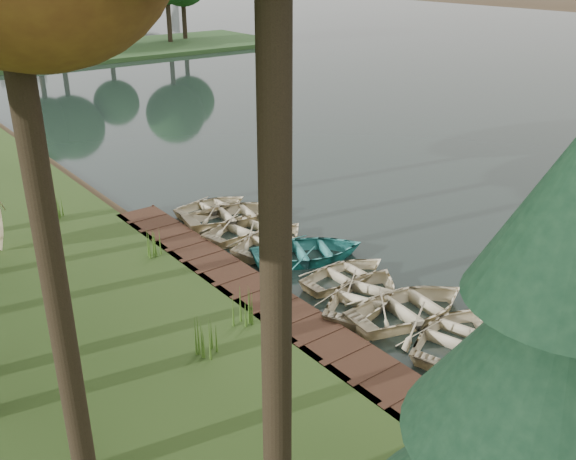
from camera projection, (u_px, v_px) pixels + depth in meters
ground at (297, 284)px, 19.78m from camera, size 300.00×300.00×0.00m
water at (437, 79)px, 51.05m from camera, size 130.00×200.00×0.05m
boardwalk at (254, 295)px, 18.83m from camera, size 1.60×16.00×0.30m
peninsula at (36, 57)px, 60.53m from camera, size 50.00×14.00×0.45m
rowboat_0 at (454, 333)px, 16.55m from camera, size 3.68×3.05×0.66m
rowboat_1 at (411, 305)px, 17.74m from camera, size 4.12×3.17×0.79m
rowboat_2 at (365, 293)px, 18.42m from camera, size 4.17×3.64×0.72m
rowboat_3 at (346, 272)px, 19.71m from camera, size 3.06×2.19×0.63m
rowboat_4 at (308, 249)px, 21.06m from camera, size 4.48×3.88×0.78m
rowboat_5 at (272, 238)px, 22.01m from camera, size 3.76×3.12×0.67m
rowboat_6 at (245, 225)px, 23.03m from camera, size 3.75×2.99×0.69m
rowboat_7 at (234, 212)px, 24.00m from camera, size 4.20×3.32×0.79m
rowboat_8 at (212, 205)px, 24.97m from camera, size 2.98×2.13×0.62m
pine_tree at (550, 401)px, 6.37m from camera, size 3.80×3.80×8.09m
reeds_0 at (209, 339)px, 15.55m from camera, size 0.60×0.60×1.00m
reeds_1 at (241, 307)px, 16.89m from camera, size 0.60×0.60×1.04m
reeds_2 at (152, 242)px, 20.77m from camera, size 0.60×0.60×0.94m
reeds_3 at (58, 207)px, 23.67m from camera, size 0.60×0.60×0.86m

